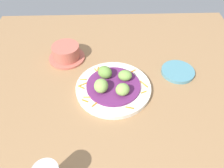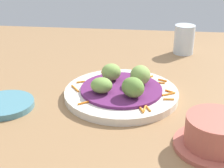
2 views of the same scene
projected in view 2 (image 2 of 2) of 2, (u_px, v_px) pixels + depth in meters
The scene contains 11 objects.
table_surface at pixel (117, 96), 79.31cm from camera, with size 110.00×110.00×2.00cm, color #936D47.
main_plate at pixel (121, 94), 76.19cm from camera, with size 25.75×25.75×1.64cm, color silver.
cabbage_bed at pixel (121, 89), 75.71cm from camera, with size 18.41×18.41×0.66cm, color #60235B.
carrot_garnish at pixel (133, 92), 74.63cm from camera, with size 23.81×20.20×0.40cm.
guac_scoop_left at pixel (101, 85), 72.78cm from camera, with size 4.28×4.78×3.36cm, color #759E47.
guac_scoop_center at pixel (133, 87), 70.69cm from camera, with size 5.12×4.37×4.32cm, color olive.
guac_scoop_right at pixel (140, 75), 76.74cm from camera, with size 5.11×4.61×4.50cm, color #84A851.
guac_scoop_back at pixel (111, 72), 78.74cm from camera, with size 4.25×4.59×4.02cm, color #84A851.
side_plate_small at pixel (6, 105), 71.74cm from camera, with size 12.12×12.12×1.31cm, color teal.
terracotta_bowl at pixel (215, 134), 57.56cm from camera, with size 14.08×14.08×5.95cm.
water_glass at pixel (184, 39), 102.18cm from camera, with size 6.11×6.11×8.77cm, color silver.
Camera 2 is at (6.84, -70.66, 36.48)cm, focal length 53.88 mm.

